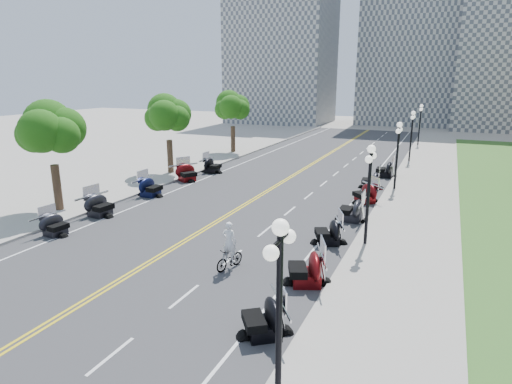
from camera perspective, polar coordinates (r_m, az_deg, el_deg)
The scene contains 48 objects.
ground at distance 21.77m, azimuth -10.79°, elevation -7.25°, with size 160.00×160.00×0.00m, color gray.
road at distance 30.04m, azimuth 0.07°, elevation -0.77°, with size 16.00×90.00×0.01m, color #333335.
centerline_yellow_a at distance 30.09m, azimuth -0.14°, elevation -0.73°, with size 0.12×90.00×0.00m, color yellow.
centerline_yellow_b at distance 29.99m, azimuth 0.27°, elevation -0.78°, with size 0.12×90.00×0.00m, color yellow.
edge_line_north at distance 28.16m, azimuth 12.06°, elevation -2.17°, with size 0.12×90.00×0.00m, color white.
edge_line_south at distance 33.08m, azimuth -10.12°, elevation 0.48°, with size 0.12×90.00×0.00m, color white.
lane_dash_4 at distance 14.49m, azimuth -18.79°, elevation -19.97°, with size 0.12×2.00×0.00m, color white.
lane_dash_5 at distance 17.13m, azimuth -9.52°, elevation -13.54°, with size 0.12×2.00×0.00m, color white.
lane_dash_6 at distance 20.22m, azimuth -3.22°, elevation -8.74°, with size 0.12×2.00×0.00m, color white.
lane_dash_7 at distance 23.58m, azimuth 1.24°, elevation -5.19°, with size 0.12×2.00×0.00m, color white.
lane_dash_8 at distance 27.12m, azimuth 4.53°, elevation -2.53°, with size 0.12×2.00×0.00m, color white.
lane_dash_9 at distance 30.77m, azimuth 7.04°, elevation -0.48°, with size 0.12×2.00×0.00m, color white.
lane_dash_10 at distance 34.50m, azimuth 9.01°, elevation 1.13°, with size 0.12×2.00×0.00m, color white.
lane_dash_11 at distance 38.29m, azimuth 10.60°, elevation 2.42°, with size 0.12×2.00×0.00m, color white.
lane_dash_12 at distance 42.11m, azimuth 11.90°, elevation 3.48°, with size 0.12×2.00×0.00m, color white.
lane_dash_13 at distance 45.96m, azimuth 12.98°, elevation 4.35°, with size 0.12×2.00×0.00m, color white.
lane_dash_14 at distance 49.84m, azimuth 13.90°, elevation 5.10°, with size 0.12×2.00×0.00m, color white.
lane_dash_15 at distance 53.74m, azimuth 14.69°, elevation 5.73°, with size 0.12×2.00×0.00m, color white.
lane_dash_16 at distance 57.65m, azimuth 15.37°, elevation 6.28°, with size 0.12×2.00×0.00m, color white.
lane_dash_17 at distance 61.57m, azimuth 15.97°, elevation 6.75°, with size 0.12×2.00×0.00m, color white.
lane_dash_18 at distance 65.50m, azimuth 16.50°, elevation 7.17°, with size 0.12×2.00×0.00m, color white.
lane_dash_19 at distance 69.44m, azimuth 16.97°, elevation 7.54°, with size 0.12×2.00×0.00m, color white.
sidewalk_north at distance 27.65m, azimuth 20.39°, elevation -2.97°, with size 5.00×90.00×0.15m, color #9E9991.
sidewalk_south at distance 35.48m, azimuth -15.62°, elevation 1.24°, with size 5.00×90.00×0.15m, color #9E9991.
distant_block_a at distance 84.03m, azimuth 3.45°, elevation 18.19°, with size 18.00×14.00×26.00m, color gray.
distant_block_b at distance 85.06m, azimuth 19.84°, elevation 18.70°, with size 16.00×12.00×30.00m, color gray.
street_lamp_1 at distance 10.55m, azimuth 3.09°, elevation -16.58°, with size 0.50×1.20×4.90m, color black, non-canonical shape.
street_lamp_2 at distance 21.39m, azimuth 14.73°, elevation -0.53°, with size 0.50×1.20×4.90m, color black, non-canonical shape.
street_lamp_3 at distance 33.04m, azimuth 18.28°, elevation 4.54°, with size 0.50×1.20×4.90m, color black, non-canonical shape.
street_lamp_4 at distance 44.88m, azimuth 19.99°, elevation 6.94°, with size 0.50×1.20×4.90m, color black, non-canonical shape.
street_lamp_5 at distance 56.78m, azimuth 20.99°, elevation 8.34°, with size 0.50×1.20×4.90m, color black, non-canonical shape.
tree_2 at distance 28.72m, azimuth -25.68°, elevation 6.71°, with size 4.80×4.80×9.20m, color #235619, non-canonical shape.
tree_3 at distance 37.56m, azimuth -11.62°, elevation 9.45°, with size 4.80×4.80×9.20m, color #235619, non-canonical shape.
tree_4 at distance 47.80m, azimuth -3.14°, elevation 10.83°, with size 4.80×4.80×9.20m, color #235619, non-canonical shape.
motorcycle_n_4 at distance 14.33m, azimuth 1.03°, elevation -16.20°, with size 2.02×2.02×1.41m, color black, non-canonical shape.
motorcycle_n_5 at distance 17.61m, azimuth 6.75°, elevation -9.83°, with size 2.21×2.21×1.55m, color #590A0C, non-canonical shape.
motorcycle_n_6 at distance 21.91m, azimuth 9.63°, elevation -5.10°, with size 2.00×2.00×1.40m, color black, non-canonical shape.
motorcycle_n_7 at distance 25.64m, azimuth 12.66°, elevation -2.15°, with size 2.16×2.16×1.51m, color black, non-canonical shape.
motorcycle_n_8 at distance 29.58m, azimuth 14.36°, elevation -0.04°, with size 2.08×2.08×1.45m, color #590A0C, non-canonical shape.
motorcycle_n_9 at distance 33.55m, azimuth 15.09°, elevation 1.66°, with size 2.08×2.08×1.46m, color black, non-canonical shape.
motorcycle_n_10 at distance 37.82m, azimuth 16.84°, elevation 3.05°, with size 2.20×2.20×1.54m, color black, non-canonical shape.
motorcycle_s_5 at distance 25.16m, azimuth -25.27°, elevation -3.85°, with size 1.83×1.83×1.28m, color black, non-canonical shape.
motorcycle_s_6 at distance 27.57m, azimuth -20.16°, elevation -1.53°, with size 2.15×2.15×1.50m, color black, non-canonical shape.
motorcycle_s_7 at distance 31.16m, azimuth -13.91°, elevation 0.78°, with size 2.14×2.14×1.50m, color black, non-canonical shape.
motorcycle_s_8 at distance 35.27m, azimuth -9.20°, elevation 2.69°, with size 2.21×2.21×1.54m, color #590A0C, non-canonical shape.
motorcycle_s_9 at distance 38.09m, azimuth -5.87°, elevation 3.65°, with size 2.12×2.12×1.49m, color black, non-canonical shape.
bicycle at distance 18.96m, azimuth -3.55°, elevation -8.85°, with size 0.46×1.61×0.97m, color #A51414.
cyclist_rider at distance 18.44m, azimuth -3.62°, elevation -4.86°, with size 0.67×0.44×1.83m, color silver.
Camera 1 is at (11.77, -16.43, 8.10)m, focal length 30.00 mm.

